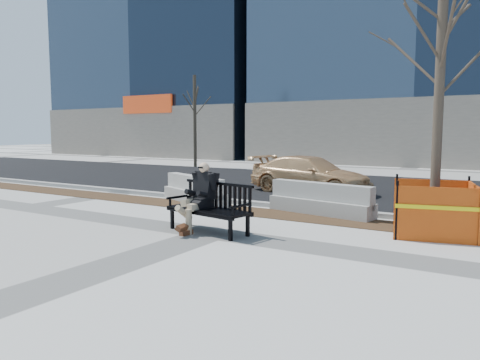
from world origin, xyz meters
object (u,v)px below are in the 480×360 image
Objects in this scene: tree_fence at (433,235)px; sedan at (310,193)px; bench at (209,232)px; jersey_barrier_left at (195,203)px; seated_man at (201,230)px; jersey_barrier_right at (320,214)px.

sedan is at bearing 134.96° from tree_fence.
bench is 0.70× the size of jersey_barrier_left.
bench is 4.59m from tree_fence.
seated_man is at bearing -153.80° from tree_fence.
sedan is 1.52× the size of jersey_barrier_right.
bench reaches higher than jersey_barrier_left.
jersey_barrier_right is at bearing 79.33° from bench.
sedan is at bearing 84.77° from jersey_barrier_left.
bench is at bearing -10.78° from seated_man.
bench is at bearing -151.25° from tree_fence.
jersey_barrier_right is at bearing 25.47° from jersey_barrier_left.
tree_fence reaches higher than sedan.
jersey_barrier_left is at bearing 139.11° from seated_man.
seated_man is 4.77m from tree_fence.
jersey_barrier_left is at bearing 141.11° from bench.
tree_fence is at bearing 16.01° from jersey_barrier_left.
jersey_barrier_left is 3.85m from jersey_barrier_right.
tree_fence is 6.54m from sedan.
jersey_barrier_right is at bearing -146.03° from sedan.
tree_fence is at bearing 38.69° from bench.
seated_man is 0.50× the size of jersey_barrier_right.
sedan reaches higher than jersey_barrier_right.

